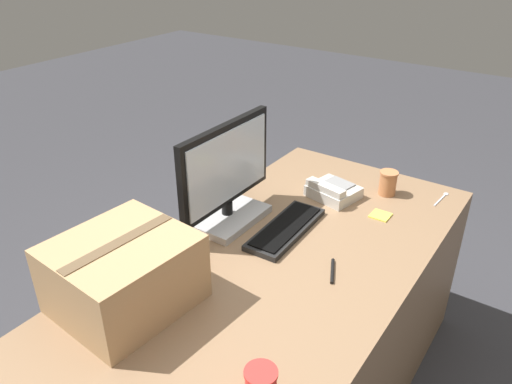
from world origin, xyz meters
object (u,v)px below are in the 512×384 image
Objects in this scene: spoon at (443,197)px; cardboard_box at (124,274)px; monitor at (227,180)px; pen_marker at (332,271)px; paper_cup_right at (388,183)px; sticky_note_pad at (381,215)px; keyboard at (286,228)px; desk_phone at (333,191)px.

cardboard_box reaches higher than spoon.
spoon is at bearing -44.12° from monitor.
pen_marker is at bearing 172.93° from spoon.
paper_cup_right is 0.65m from pen_marker.
cardboard_box is at bearing 154.75° from sticky_note_pad.
spoon is at bearing -28.45° from sticky_note_pad.
cardboard_box reaches higher than pen_marker.
spoon is (0.11, -0.21, -0.05)m from paper_cup_right.
paper_cup_right is 0.88× the size of pen_marker.
keyboard reaches higher than pen_marker.
sticky_note_pad is (0.38, -0.49, -0.18)m from monitor.
monitor is at bearing 142.18° from paper_cup_right.
keyboard is 3.28× the size of pen_marker.
paper_cup_right is at bearing -24.13° from keyboard.
cardboard_box is (-1.25, 0.61, 0.11)m from spoon.
cardboard_box is at bearing 158.50° from spoon.
spoon is at bearing -26.03° from cardboard_box.
desk_phone is at bearing -12.25° from cardboard_box.
monitor is 3.42× the size of spoon.
paper_cup_right is at bearing -36.66° from desk_phone.
spoon is at bearing -63.43° from paper_cup_right.
cardboard_box is at bearing 179.72° from desk_phone.
paper_cup_right reaches higher than sticky_note_pad.
keyboard is 3.74× the size of paper_cup_right.
monitor is 4.72× the size of paper_cup_right.
spoon is 1.97× the size of sticky_note_pad.
keyboard reaches higher than sticky_note_pad.
paper_cup_right reaches higher than desk_phone.
paper_cup_right reaches higher than spoon.
keyboard is 0.75m from spoon.
sticky_note_pad is (-0.30, 0.16, 0.00)m from spoon.
pen_marker is 1.63× the size of sticky_note_pad.
cardboard_box is (-1.15, 0.40, 0.06)m from paper_cup_right.
monitor is 1.23× the size of cardboard_box.
keyboard is 0.30m from pen_marker.
keyboard is at bearing -16.77° from cardboard_box.
sticky_note_pad is (0.32, -0.26, -0.01)m from keyboard.
desk_phone reaches higher than keyboard.
cardboard_box is at bearing -67.60° from pen_marker.
paper_cup_right is (0.16, -0.18, 0.02)m from desk_phone.
monitor is 4.14× the size of pen_marker.
desk_phone is 0.54× the size of cardboard_box.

